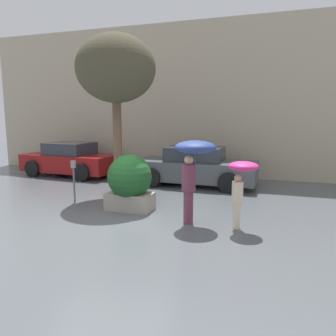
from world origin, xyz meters
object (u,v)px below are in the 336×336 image
object	(u,v)px
parked_car_far	(70,160)
street_tree	(116,70)
parked_car_near	(195,167)
parking_meter	(74,172)
person_child	(241,178)
planter_box	(130,181)
person_adult	(193,159)

from	to	relation	value
parked_car_far	street_tree	xyz separation A→B (m)	(3.44, -2.54, 3.08)
parked_car_near	street_tree	size ratio (longest dim) A/B	0.90
parking_meter	parked_car_far	bearing A→B (deg)	125.77
street_tree	person_child	bearing A→B (deg)	-26.48
parking_meter	person_child	bearing A→B (deg)	-9.22
parked_car_far	parking_meter	bearing A→B (deg)	-140.21
planter_box	parked_car_far	world-z (taller)	planter_box
person_adult	parking_meter	size ratio (longest dim) A/B	1.57
planter_box	parked_car_near	distance (m)	3.67
person_child	parked_car_far	xyz separation A→B (m)	(-7.25, 4.44, -0.48)
parked_car_far	street_tree	bearing A→B (deg)	-122.44
person_child	parking_meter	bearing A→B (deg)	-173.33
parked_car_near	planter_box	bearing A→B (deg)	167.78
planter_box	parked_car_near	bearing A→B (deg)	76.62
street_tree	parking_meter	bearing A→B (deg)	-124.09
person_child	parked_car_far	distance (m)	8.52
person_child	planter_box	bearing A→B (deg)	-175.91
parked_car_near	parked_car_far	world-z (taller)	same
planter_box	street_tree	bearing A→B (deg)	126.85
planter_box	parked_car_near	xyz separation A→B (m)	(0.85, 3.57, -0.12)
planter_box	parked_car_far	bearing A→B (deg)	138.95
person_adult	person_child	distance (m)	1.10
parking_meter	parked_car_near	bearing A→B (deg)	52.62
person_child	parked_car_far	size ratio (longest dim) A/B	0.37
person_child	parked_car_far	bearing A→B (deg)	164.41
parked_car_far	planter_box	bearing A→B (deg)	-127.03
parked_car_near	person_child	bearing A→B (deg)	-153.36
person_adult	street_tree	distance (m)	4.01
planter_box	parked_car_far	size ratio (longest dim) A/B	0.36
parked_car_near	parked_car_far	xyz separation A→B (m)	(-5.27, 0.28, -0.00)
planter_box	street_tree	xyz separation A→B (m)	(-0.98, 1.31, 2.95)
person_adult	parking_meter	distance (m)	3.66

